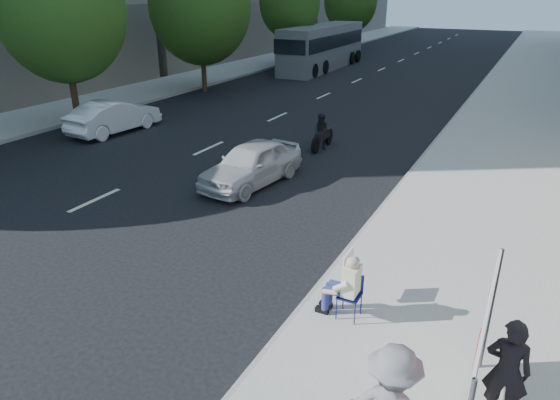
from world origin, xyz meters
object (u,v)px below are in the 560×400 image
Objects in this scene: seated_protester at (345,282)px; motorcycle at (322,133)px; white_sedan_mid at (114,116)px; pedestrian_woman at (507,371)px; bus at (323,47)px; white_sedan_near at (252,164)px; protest_banner at (478,362)px.

motorcycle is at bearing 114.93° from seated_protester.
white_sedan_mid and motorcycle have the same top height.
pedestrian_woman is 35.61m from bus.
white_sedan_near is 1.99× the size of motorcycle.
motorcycle is at bearing -68.28° from bus.
bus reaches higher than white_sedan_near.
white_sedan_mid reaches higher than white_sedan_near.
protest_banner is 0.75× the size of white_sedan_near.
seated_protester is 7.66m from white_sedan_near.
white_sedan_near is at bearing -40.27° from pedestrian_woman.
motorcycle is at bearing -164.11° from white_sedan_mid.
bus is (-7.93, 24.89, 0.94)m from white_sedan_near.
bus is at bearing 113.42° from seated_protester.
pedestrian_woman is at bearing -64.11° from bus.
seated_protester reaches higher than white_sedan_near.
white_sedan_near is 9.06m from white_sedan_mid.
protest_banner is 0.25× the size of bus.
protest_banner is 10.74m from white_sedan_near.
seated_protester is at bearing -24.66° from pedestrian_woman.
motorcycle is (-7.22, 12.02, -0.76)m from protest_banner.
white_sedan_mid is at bearing -92.73° from bus.
white_sedan_near is (-8.13, 6.88, -0.30)m from pedestrian_woman.
protest_banner reaches higher than motorcycle.
white_sedan_mid is (-16.76, 9.64, -0.28)m from pedestrian_woman.
protest_banner is 19.29m from white_sedan_mid.
seated_protester is 0.11× the size of bus.
seated_protester reaches higher than motorcycle.
white_sedan_mid is (-16.38, 10.17, -0.69)m from protest_banner.
seated_protester is 3.16m from pedestrian_woman.
white_sedan_near is 4.65m from motorcycle.
pedestrian_woman is 19.34m from white_sedan_mid.
white_sedan_near is 0.94× the size of white_sedan_mid.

